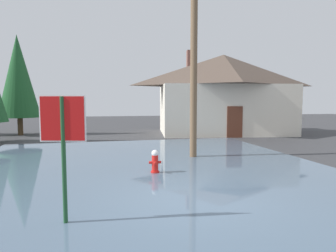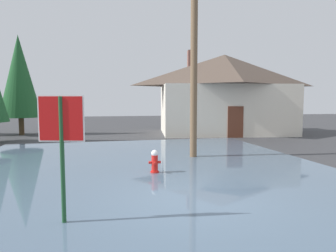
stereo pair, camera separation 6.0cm
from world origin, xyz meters
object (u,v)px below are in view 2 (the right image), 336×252
at_px(stop_sign_near, 62,132).
at_px(utility_pole, 194,53).
at_px(fire_hydrant, 155,162).
at_px(pine_tree_short_left, 19,77).
at_px(house, 224,93).

xyz_separation_m(stop_sign_near, utility_pole, (4.28, 5.68, 2.49)).
distance_m(fire_hydrant, utility_pole, 4.90).
height_order(stop_sign_near, fire_hydrant, stop_sign_near).
xyz_separation_m(utility_pole, pine_tree_short_left, (-9.14, 10.29, -0.24)).
height_order(utility_pole, house, utility_pole).
bearing_deg(house, fire_hydrant, -122.69).
height_order(fire_hydrant, utility_pole, utility_pole).
relative_size(utility_pole, pine_tree_short_left, 1.20).
bearing_deg(fire_hydrant, utility_pole, 49.08).
distance_m(utility_pole, house, 9.96).
xyz_separation_m(stop_sign_near, house, (9.24, 14.22, 1.20)).
relative_size(fire_hydrant, utility_pole, 0.09).
bearing_deg(pine_tree_short_left, fire_hydrant, -60.41).
bearing_deg(house, utility_pole, -120.16).
distance_m(stop_sign_near, utility_pole, 7.54).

